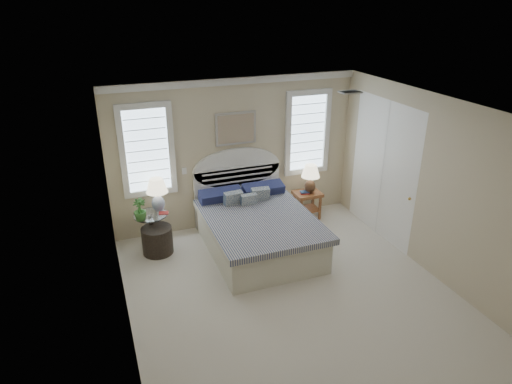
% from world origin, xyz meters
% --- Properties ---
extents(floor, '(4.50, 5.00, 0.01)m').
position_xyz_m(floor, '(0.00, 0.00, 0.00)').
color(floor, beige).
rests_on(floor, ground).
extents(ceiling, '(4.50, 5.00, 0.01)m').
position_xyz_m(ceiling, '(0.00, 0.00, 2.70)').
color(ceiling, silver).
rests_on(ceiling, wall_back).
extents(wall_back, '(4.50, 0.02, 2.70)m').
position_xyz_m(wall_back, '(0.00, 2.50, 1.35)').
color(wall_back, beige).
rests_on(wall_back, floor).
extents(wall_left, '(0.02, 5.00, 2.70)m').
position_xyz_m(wall_left, '(-2.25, 0.00, 1.35)').
color(wall_left, beige).
rests_on(wall_left, floor).
extents(wall_right, '(0.02, 5.00, 2.70)m').
position_xyz_m(wall_right, '(2.25, 0.00, 1.35)').
color(wall_right, beige).
rests_on(wall_right, floor).
extents(crown_molding, '(4.50, 0.08, 0.12)m').
position_xyz_m(crown_molding, '(0.00, 2.46, 2.64)').
color(crown_molding, silver).
rests_on(crown_molding, wall_back).
extents(hvac_vent, '(0.30, 0.20, 0.02)m').
position_xyz_m(hvac_vent, '(1.20, 0.80, 2.68)').
color(hvac_vent, '#B2B2B2').
rests_on(hvac_vent, ceiling).
extents(switch_plate, '(0.08, 0.01, 0.12)m').
position_xyz_m(switch_plate, '(-0.95, 2.48, 1.15)').
color(switch_plate, silver).
rests_on(switch_plate, wall_back).
extents(window_left, '(0.90, 0.06, 1.60)m').
position_xyz_m(window_left, '(-1.55, 2.48, 1.60)').
color(window_left, silver).
rests_on(window_left, wall_back).
extents(window_right, '(0.90, 0.06, 1.60)m').
position_xyz_m(window_right, '(1.40, 2.48, 1.60)').
color(window_right, silver).
rests_on(window_right, wall_back).
extents(painting, '(0.74, 0.04, 0.58)m').
position_xyz_m(painting, '(0.00, 2.46, 1.82)').
color(painting, silver).
rests_on(painting, wall_back).
extents(closet_door, '(0.02, 1.80, 2.40)m').
position_xyz_m(closet_door, '(2.23, 1.20, 1.20)').
color(closet_door, white).
rests_on(closet_door, floor).
extents(bed, '(1.72, 2.28, 1.47)m').
position_xyz_m(bed, '(0.00, 1.46, 0.39)').
color(bed, beige).
rests_on(bed, floor).
extents(side_table_left, '(0.56, 0.56, 0.63)m').
position_xyz_m(side_table_left, '(-1.65, 2.05, 0.39)').
color(side_table_left, black).
rests_on(side_table_left, floor).
extents(nightstand_right, '(0.50, 0.40, 0.53)m').
position_xyz_m(nightstand_right, '(1.30, 2.15, 0.39)').
color(nightstand_right, '#9F5C34').
rests_on(nightstand_right, floor).
extents(floor_pot, '(0.61, 0.61, 0.46)m').
position_xyz_m(floor_pot, '(-1.60, 1.86, 0.23)').
color(floor_pot, black).
rests_on(floor_pot, floor).
extents(lamp_left, '(0.45, 0.45, 0.58)m').
position_xyz_m(lamp_left, '(-1.49, 2.15, 0.98)').
color(lamp_left, silver).
rests_on(lamp_left, side_table_left).
extents(lamp_right, '(0.41, 0.41, 0.56)m').
position_xyz_m(lamp_right, '(1.33, 2.13, 0.87)').
color(lamp_right, black).
rests_on(lamp_right, nightstand_right).
extents(potted_plant, '(0.25, 0.25, 0.37)m').
position_xyz_m(potted_plant, '(-1.82, 1.90, 0.81)').
color(potted_plant, '#32752F').
rests_on(potted_plant, side_table_left).
extents(books_left, '(0.18, 0.15, 0.02)m').
position_xyz_m(books_left, '(-1.44, 2.00, 0.64)').
color(books_left, '#A82A2A').
rests_on(books_left, side_table_left).
extents(books_right, '(0.19, 0.15, 0.05)m').
position_xyz_m(books_right, '(1.22, 2.12, 0.55)').
color(books_right, '#A82A2A').
rests_on(books_right, nightstand_right).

